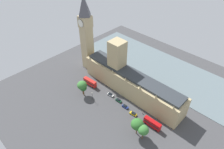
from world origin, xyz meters
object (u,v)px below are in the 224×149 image
(clock_tower, at_px, (86,33))
(double_decker_bus_midblock, at_px, (90,82))
(plane_tree_under_trees, at_px, (83,88))
(car_yellow_cab_near_tower, at_px, (133,114))
(car_dark_green_leading, at_px, (118,100))
(street_lamp_slot_11, at_px, (92,95))
(plane_tree_by_river_gate, at_px, (137,124))
(plane_tree_kerbside, at_px, (82,85))
(parliament_building, at_px, (129,80))
(double_decker_bus_trailing, at_px, (152,123))
(car_white_opposite_hall, at_px, (110,95))
(plane_tree_slot_10, at_px, (143,130))
(car_blue_far_end, at_px, (125,106))
(pedestrian_corner, at_px, (142,113))

(clock_tower, height_order, double_decker_bus_midblock, clock_tower)
(clock_tower, bearing_deg, plane_tree_under_trees, 43.55)
(double_decker_bus_midblock, height_order, car_yellow_cab_near_tower, double_decker_bus_midblock)
(car_yellow_cab_near_tower, bearing_deg, car_dark_green_leading, 74.55)
(car_yellow_cab_near_tower, bearing_deg, street_lamp_slot_11, 101.01)
(plane_tree_by_river_gate, bearing_deg, plane_tree_kerbside, -89.39)
(parliament_building, relative_size, double_decker_bus_trailing, 7.06)
(car_white_opposite_hall, xyz_separation_m, car_yellow_cab_near_tower, (2.17, 21.40, 0.00))
(car_dark_green_leading, bearing_deg, plane_tree_slot_10, 64.80)
(car_white_opposite_hall, bearing_deg, street_lamp_slot_11, -34.42)
(plane_tree_under_trees, bearing_deg, car_dark_green_leading, 120.52)
(plane_tree_kerbside, relative_size, plane_tree_under_trees, 1.28)
(parliament_building, distance_m, clock_tower, 45.87)
(street_lamp_slot_11, bearing_deg, plane_tree_kerbside, -85.71)
(car_yellow_cab_near_tower, bearing_deg, car_blue_far_end, 75.29)
(pedestrian_corner, height_order, plane_tree_under_trees, plane_tree_under_trees)
(double_decker_bus_trailing, height_order, pedestrian_corner, double_decker_bus_trailing)
(double_decker_bus_midblock, height_order, plane_tree_by_river_gate, plane_tree_by_river_gate)
(double_decker_bus_midblock, xyz_separation_m, car_white_opposite_hall, (-2.38, 17.78, -1.75))
(double_decker_bus_midblock, height_order, plane_tree_kerbside, plane_tree_kerbside)
(clock_tower, relative_size, plane_tree_by_river_gate, 5.23)
(double_decker_bus_midblock, distance_m, car_blue_far_end, 31.79)
(pedestrian_corner, bearing_deg, clock_tower, -30.23)
(car_blue_far_end, bearing_deg, plane_tree_slot_10, 59.73)
(plane_tree_under_trees, distance_m, street_lamp_slot_11, 7.62)
(pedestrian_corner, bearing_deg, parliament_building, -48.22)
(pedestrian_corner, distance_m, plane_tree_slot_10, 19.00)
(car_yellow_cab_near_tower, relative_size, plane_tree_slot_10, 0.47)
(plane_tree_by_river_gate, relative_size, plane_tree_under_trees, 1.31)
(clock_tower, relative_size, double_decker_bus_trailing, 5.38)
(clock_tower, height_order, double_decker_bus_trailing, clock_tower)
(double_decker_bus_midblock, bearing_deg, car_dark_green_leading, -89.54)
(clock_tower, height_order, plane_tree_by_river_gate, clock_tower)
(double_decker_bus_midblock, relative_size, car_blue_far_end, 2.42)
(car_dark_green_leading, xyz_separation_m, car_yellow_cab_near_tower, (2.03, 14.02, 0.00))
(car_white_opposite_hall, distance_m, car_blue_far_end, 14.00)
(double_decker_bus_trailing, xyz_separation_m, pedestrian_corner, (-3.89, -9.69, -1.94))
(clock_tower, xyz_separation_m, car_blue_far_end, (13.02, 49.56, -28.50))
(clock_tower, distance_m, double_decker_bus_trailing, 76.14)
(parliament_building, xyz_separation_m, street_lamp_slot_11, (23.25, -11.07, -4.55))
(car_white_opposite_hall, xyz_separation_m, plane_tree_slot_10, (11.70, 35.36, 6.59))
(plane_tree_by_river_gate, bearing_deg, double_decker_bus_trailing, 160.91)
(plane_tree_kerbside, height_order, plane_tree_under_trees, plane_tree_kerbside)
(clock_tower, xyz_separation_m, car_yellow_cab_near_tower, (14.00, 57.01, -28.50))
(double_decker_bus_midblock, xyz_separation_m, car_dark_green_leading, (-2.23, 25.16, -1.75))
(parliament_building, bearing_deg, car_blue_far_end, 32.12)
(clock_tower, xyz_separation_m, double_decker_bus_midblock, (14.21, 17.84, -26.75))
(car_white_opposite_hall, bearing_deg, car_blue_far_end, 77.35)
(car_dark_green_leading, distance_m, street_lamp_slot_11, 17.30)
(car_blue_far_end, height_order, plane_tree_under_trees, plane_tree_under_trees)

